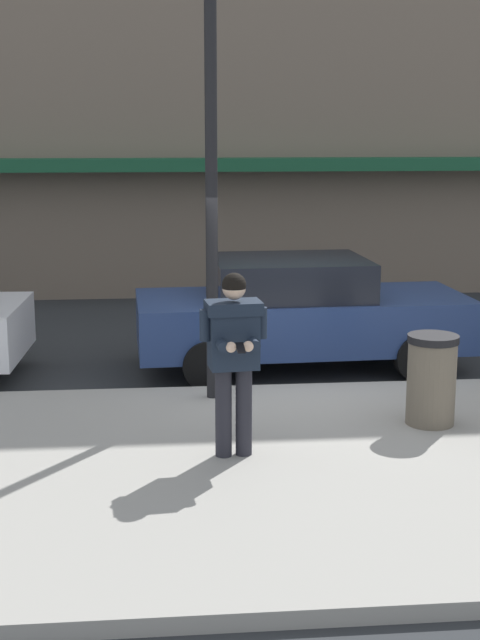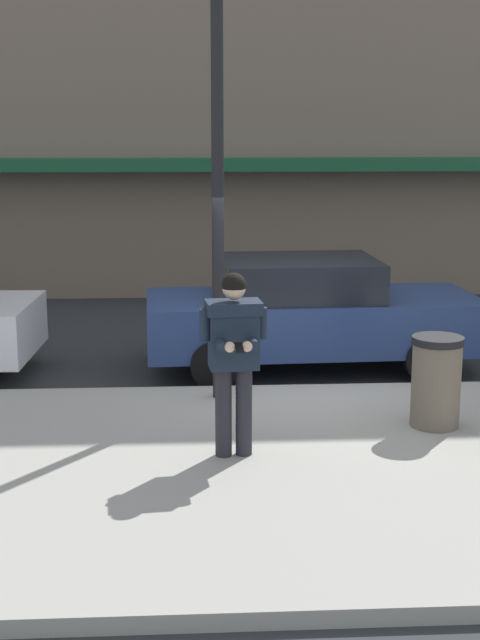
% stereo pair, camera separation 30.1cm
% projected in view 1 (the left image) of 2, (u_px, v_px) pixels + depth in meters
% --- Properties ---
extents(ground_plane, '(80.00, 80.00, 0.00)m').
position_uv_depth(ground_plane, '(289.00, 390.00, 11.33)').
color(ground_plane, '#2B2D30').
extents(sidewalk, '(32.00, 5.30, 0.14)m').
position_uv_depth(sidewalk, '(434.00, 464.00, 8.64)').
color(sidewalk, '#99968E').
rests_on(sidewalk, ground).
extents(curb_paint_line, '(28.00, 0.12, 0.01)m').
position_uv_depth(curb_paint_line, '(365.00, 387.00, 11.47)').
color(curb_paint_line, silver).
rests_on(curb_paint_line, ground).
extents(parked_sedan_mid, '(4.57, 2.07, 1.54)m').
position_uv_depth(parked_sedan_mid, '(299.00, 312.00, 12.22)').
color(parked_sedan_mid, navy).
rests_on(parked_sedan_mid, ground).
extents(man_texting_on_phone, '(0.65, 0.61, 1.81)m').
position_uv_depth(man_texting_on_phone, '(234.00, 345.00, 8.45)').
color(man_texting_on_phone, '#23232B').
rests_on(man_texting_on_phone, sidewalk).
extents(street_lamp_post, '(0.36, 0.36, 4.88)m').
position_uv_depth(street_lamp_post, '(211.00, 140.00, 9.95)').
color(street_lamp_post, black).
rests_on(street_lamp_post, sidewalk).
extents(trash_bin, '(0.55, 0.55, 0.98)m').
position_uv_depth(trash_bin, '(431.00, 379.00, 9.52)').
color(trash_bin, '#665B4C').
rests_on(trash_bin, sidewalk).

